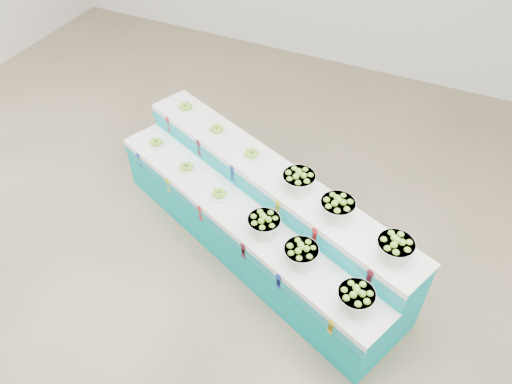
% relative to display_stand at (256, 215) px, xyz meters
% --- Properties ---
extents(ground, '(10.00, 10.00, 0.00)m').
position_rel_display_stand_xyz_m(ground, '(-0.84, -0.56, -0.51)').
color(ground, brown).
rests_on(ground, ground).
extents(display_stand, '(3.92, 2.39, 1.02)m').
position_rel_display_stand_xyz_m(display_stand, '(0.00, 0.00, 0.00)').
color(display_stand, '#03A6A8').
rests_on(display_stand, ground).
extents(plate_lower_left, '(0.28, 0.28, 0.09)m').
position_rel_display_stand_xyz_m(plate_lower_left, '(-1.51, 0.37, 0.25)').
color(plate_lower_left, white).
rests_on(plate_lower_left, display_stand).
extents(plate_lower_mid, '(0.28, 0.28, 0.09)m').
position_rel_display_stand_xyz_m(plate_lower_mid, '(-0.95, 0.14, 0.25)').
color(plate_lower_mid, white).
rests_on(plate_lower_mid, display_stand).
extents(plate_lower_right, '(0.28, 0.28, 0.09)m').
position_rel_display_stand_xyz_m(plate_lower_right, '(-0.40, -0.09, 0.25)').
color(plate_lower_right, white).
rests_on(plate_lower_right, display_stand).
extents(basket_lower_left, '(0.44, 0.44, 0.24)m').
position_rel_display_stand_xyz_m(basket_lower_left, '(0.26, -0.36, 0.33)').
color(basket_lower_left, silver).
rests_on(basket_lower_left, display_stand).
extents(basket_lower_mid, '(0.44, 0.44, 0.24)m').
position_rel_display_stand_xyz_m(basket_lower_mid, '(0.73, -0.56, 0.33)').
color(basket_lower_mid, silver).
rests_on(basket_lower_mid, display_stand).
extents(basket_lower_right, '(0.44, 0.44, 0.24)m').
position_rel_display_stand_xyz_m(basket_lower_right, '(1.35, -0.82, 0.33)').
color(basket_lower_right, silver).
rests_on(basket_lower_right, display_stand).
extents(plate_upper_left, '(0.28, 0.28, 0.09)m').
position_rel_display_stand_xyz_m(plate_upper_left, '(-1.33, 0.81, 0.55)').
color(plate_upper_left, white).
rests_on(plate_upper_left, display_stand).
extents(plate_upper_mid, '(0.28, 0.28, 0.09)m').
position_rel_display_stand_xyz_m(plate_upper_mid, '(-0.77, 0.58, 0.55)').
color(plate_upper_mid, white).
rests_on(plate_upper_mid, display_stand).
extents(plate_upper_right, '(0.28, 0.28, 0.09)m').
position_rel_display_stand_xyz_m(plate_upper_right, '(-0.22, 0.35, 0.55)').
color(plate_upper_right, white).
rests_on(plate_upper_right, display_stand).
extents(basket_upper_left, '(0.44, 0.44, 0.24)m').
position_rel_display_stand_xyz_m(basket_upper_left, '(0.44, 0.07, 0.63)').
color(basket_upper_left, silver).
rests_on(basket_upper_left, display_stand).
extents(basket_upper_mid, '(0.44, 0.44, 0.24)m').
position_rel_display_stand_xyz_m(basket_upper_mid, '(0.92, -0.12, 0.63)').
color(basket_upper_mid, silver).
rests_on(basket_upper_mid, display_stand).
extents(basket_upper_right, '(0.44, 0.44, 0.24)m').
position_rel_display_stand_xyz_m(basket_upper_right, '(1.53, -0.38, 0.63)').
color(basket_upper_right, silver).
rests_on(basket_upper_right, display_stand).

